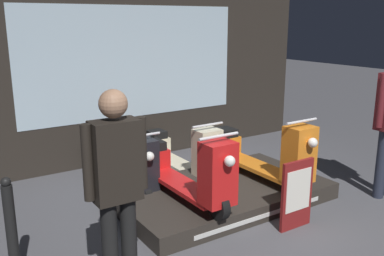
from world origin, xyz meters
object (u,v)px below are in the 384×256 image
price_sign_board (297,194)px  street_bollard (11,230)px  scooter_backrow_0 (122,166)px  scooter_backrow_1 (182,154)px  person_left_browsing (117,180)px  scooter_display_right (262,154)px  scooter_display_left (185,171)px

price_sign_board → street_bollard: bearing=166.6°
scooter_backrow_0 → scooter_backrow_1: (0.94, 0.00, 0.00)m
person_left_browsing → street_bollard: size_ratio=1.80×
person_left_browsing → scooter_backrow_0: bearing=65.6°
scooter_display_right → price_sign_board: 0.99m
scooter_display_left → person_left_browsing: bearing=-142.9°
scooter_display_left → street_bollard: bearing=-171.9°
scooter_backrow_1 → scooter_display_right: bearing=-65.1°
scooter_display_left → scooter_backrow_1: bearing=59.6°
scooter_display_left → street_bollard: (-1.91, -0.27, -0.06)m
street_bollard → scooter_backrow_1: bearing=28.2°
scooter_display_right → scooter_backrow_1: scooter_display_right is taller
scooter_display_right → price_sign_board: (-0.34, -0.92, -0.15)m
person_left_browsing → scooter_backrow_1: bearing=47.4°
scooter_backrow_1 → street_bollard: 2.90m
scooter_display_right → street_bollard: (-3.07, -0.27, -0.06)m
scooter_display_left → scooter_display_right: same height
scooter_display_right → street_bollard: scooter_display_right is taller
price_sign_board → street_bollard: street_bollard is taller
scooter_display_right → price_sign_board: bearing=-110.0°
scooter_backrow_0 → price_sign_board: (1.11, -2.02, 0.06)m
scooter_display_left → person_left_browsing: 1.58m
price_sign_board → street_bollard: 2.81m
scooter_display_right → scooter_backrow_1: (-0.51, 1.10, -0.20)m
scooter_display_left → scooter_backrow_1: size_ratio=1.00×
scooter_display_left → price_sign_board: size_ratio=2.35×
scooter_backrow_0 → street_bollard: 2.13m
person_left_browsing → price_sign_board: person_left_browsing is taller
scooter_display_right → scooter_backrow_1: size_ratio=1.00×
scooter_display_left → scooter_backrow_0: size_ratio=1.00×
scooter_display_left → scooter_backrow_1: 1.29m
scooter_display_left → scooter_backrow_0: (-0.29, 1.10, -0.20)m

